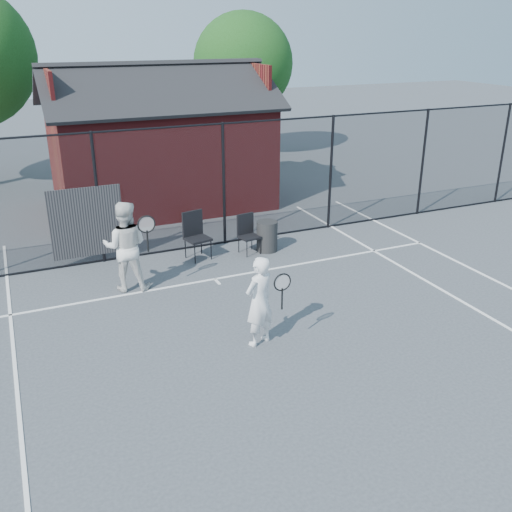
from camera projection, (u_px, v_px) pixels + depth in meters
name	position (u px, v px, depth m)	size (l,w,h in m)	color
ground	(275.00, 345.00, 9.75)	(80.00, 80.00, 0.00)	#3F4448
court_lines	(313.00, 386.00, 8.63)	(11.02, 18.00, 0.01)	white
fence	(172.00, 193.00, 13.34)	(22.04, 3.00, 3.00)	black
clubhouse	(160.00, 152.00, 16.98)	(6.50, 4.36, 4.19)	maroon
tree_right	(243.00, 64.00, 22.74)	(3.97, 3.97, 5.70)	#332514
player_front	(259.00, 301.00, 9.52)	(0.76, 0.62, 1.60)	white
player_back	(126.00, 246.00, 11.52)	(1.11, 0.97, 1.87)	white
chair_left	(198.00, 237.00, 13.20)	(0.52, 0.54, 1.09)	black
chair_right	(249.00, 235.00, 13.54)	(0.45, 0.46, 0.93)	black
waste_bin	(267.00, 236.00, 13.75)	(0.51, 0.51, 0.74)	black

